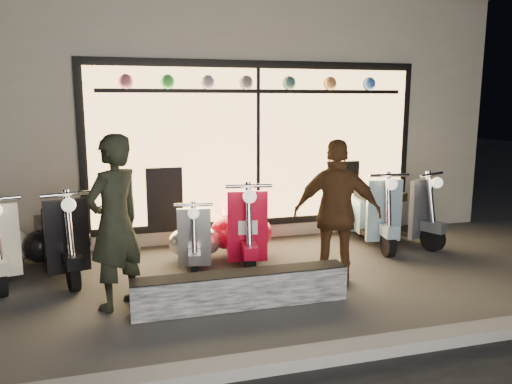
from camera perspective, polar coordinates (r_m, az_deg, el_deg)
The scene contains 11 objects.
ground at distance 6.31m, azimuth -2.03°, elevation -10.56°, with size 40.00×40.00×0.00m, color #383533.
kerb at distance 4.54m, azimuth 4.26°, elevation -18.56°, with size 40.00×0.25×0.12m, color slate.
shop_building at distance 10.80m, azimuth -8.42°, elevation 9.47°, with size 10.20×6.23×4.20m.
graffiti_barrier at distance 5.62m, azimuth -1.68°, elevation -11.06°, with size 2.40×0.28×0.40m, color black.
scooter_silver at distance 7.01m, azimuth -7.02°, elevation -5.18°, with size 0.56×1.35×0.96m.
scooter_red at distance 7.14m, azimuth -1.59°, elevation -4.07°, with size 0.66×1.65×1.17m.
scooter_black at distance 7.15m, azimuth -21.55°, elevation -4.90°, with size 0.79×1.60×1.14m.
scooter_blue at distance 8.29m, azimuth 12.89°, elevation -2.32°, with size 0.70×1.64×1.17m.
scooter_grey at distance 8.44m, azimuth 14.82°, elevation -2.26°, with size 0.94×1.56×1.14m.
man at distance 5.61m, azimuth -15.83°, elevation -3.38°, with size 0.70×0.46×1.92m, color black.
woman at distance 6.15m, azimuth 9.27°, elevation -2.45°, with size 1.06×0.44×1.81m, color #55331A.
Camera 1 is at (-1.38, -5.73, 2.26)m, focal length 35.00 mm.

